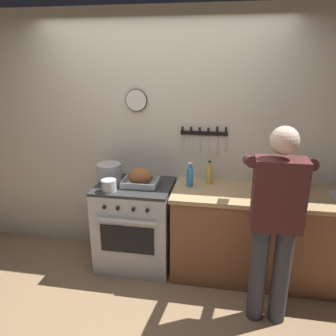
{
  "coord_description": "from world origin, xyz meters",
  "views": [
    {
      "loc": [
        0.66,
        -2.02,
        2.1
      ],
      "look_at": [
        0.15,
        0.85,
        1.14
      ],
      "focal_mm": 35.34,
      "sensor_mm": 36.0,
      "label": 1
    }
  ],
  "objects_px": {
    "cutting_board": "(270,194)",
    "bottle_cooking_oil": "(209,174)",
    "saucepan": "(109,185)",
    "bottle_wine_red": "(302,178)",
    "stock_pot": "(109,172)",
    "stove": "(136,225)",
    "roasting_pan": "(140,178)",
    "person_cook": "(276,216)",
    "bottle_dish_soap": "(190,176)"
  },
  "relations": [
    {
      "from": "bottle_wine_red",
      "to": "person_cook",
      "type": "bearing_deg",
      "value": -114.63
    },
    {
      "from": "roasting_pan",
      "to": "bottle_dish_soap",
      "type": "distance_m",
      "value": 0.49
    },
    {
      "from": "person_cook",
      "to": "cutting_board",
      "type": "xyz_separation_m",
      "value": [
        0.02,
        0.55,
        -0.04
      ]
    },
    {
      "from": "saucepan",
      "to": "cutting_board",
      "type": "xyz_separation_m",
      "value": [
        1.51,
        0.18,
        -0.05
      ]
    },
    {
      "from": "stove",
      "to": "roasting_pan",
      "type": "xyz_separation_m",
      "value": [
        0.07,
        -0.02,
        0.53
      ]
    },
    {
      "from": "saucepan",
      "to": "cutting_board",
      "type": "height_order",
      "value": "saucepan"
    },
    {
      "from": "person_cook",
      "to": "saucepan",
      "type": "relative_size",
      "value": 11.37
    },
    {
      "from": "stove",
      "to": "cutting_board",
      "type": "height_order",
      "value": "cutting_board"
    },
    {
      "from": "roasting_pan",
      "to": "cutting_board",
      "type": "xyz_separation_m",
      "value": [
        1.25,
        -0.01,
        -0.07
      ]
    },
    {
      "from": "stock_pot",
      "to": "saucepan",
      "type": "distance_m",
      "value": 0.31
    },
    {
      "from": "stove",
      "to": "roasting_pan",
      "type": "distance_m",
      "value": 0.54
    },
    {
      "from": "stock_pot",
      "to": "stove",
      "type": "bearing_deg",
      "value": -16.44
    },
    {
      "from": "stove",
      "to": "stock_pot",
      "type": "bearing_deg",
      "value": 163.56
    },
    {
      "from": "stock_pot",
      "to": "cutting_board",
      "type": "height_order",
      "value": "stock_pot"
    },
    {
      "from": "cutting_board",
      "to": "bottle_cooking_oil",
      "type": "relative_size",
      "value": 1.5
    },
    {
      "from": "stove",
      "to": "saucepan",
      "type": "distance_m",
      "value": 0.58
    },
    {
      "from": "cutting_board",
      "to": "bottle_cooking_oil",
      "type": "height_order",
      "value": "bottle_cooking_oil"
    },
    {
      "from": "saucepan",
      "to": "stove",
      "type": "bearing_deg",
      "value": 46.66
    },
    {
      "from": "cutting_board",
      "to": "bottle_wine_red",
      "type": "bearing_deg",
      "value": 27.42
    },
    {
      "from": "bottle_wine_red",
      "to": "saucepan",
      "type": "bearing_deg",
      "value": -169.56
    },
    {
      "from": "person_cook",
      "to": "stock_pot",
      "type": "relative_size",
      "value": 6.57
    },
    {
      "from": "roasting_pan",
      "to": "saucepan",
      "type": "height_order",
      "value": "roasting_pan"
    },
    {
      "from": "saucepan",
      "to": "bottle_cooking_oil",
      "type": "bearing_deg",
      "value": 21.95
    },
    {
      "from": "saucepan",
      "to": "bottle_wine_red",
      "type": "height_order",
      "value": "bottle_wine_red"
    },
    {
      "from": "stock_pot",
      "to": "bottle_dish_soap",
      "type": "bearing_deg",
      "value": -2.04
    },
    {
      "from": "stove",
      "to": "bottle_dish_soap",
      "type": "xyz_separation_m",
      "value": [
        0.56,
        0.06,
        0.55
      ]
    },
    {
      "from": "cutting_board",
      "to": "bottle_cooking_oil",
      "type": "bearing_deg",
      "value": 160.86
    },
    {
      "from": "bottle_wine_red",
      "to": "bottle_cooking_oil",
      "type": "bearing_deg",
      "value": 177.36
    },
    {
      "from": "stock_pot",
      "to": "cutting_board",
      "type": "bearing_deg",
      "value": -4.11
    },
    {
      "from": "stock_pot",
      "to": "cutting_board",
      "type": "xyz_separation_m",
      "value": [
        1.61,
        -0.12,
        -0.08
      ]
    },
    {
      "from": "roasting_pan",
      "to": "bottle_cooking_oil",
      "type": "distance_m",
      "value": 0.7
    },
    {
      "from": "stove",
      "to": "bottle_dish_soap",
      "type": "bearing_deg",
      "value": 5.75
    },
    {
      "from": "stock_pot",
      "to": "saucepan",
      "type": "xyz_separation_m",
      "value": [
        0.1,
        -0.29,
        -0.03
      ]
    },
    {
      "from": "person_cook",
      "to": "stock_pot",
      "type": "xyz_separation_m",
      "value": [
        -1.59,
        0.67,
        0.04
      ]
    },
    {
      "from": "stove",
      "to": "person_cook",
      "type": "distance_m",
      "value": 1.51
    },
    {
      "from": "person_cook",
      "to": "saucepan",
      "type": "bearing_deg",
      "value": 80.01
    },
    {
      "from": "stock_pot",
      "to": "saucepan",
      "type": "relative_size",
      "value": 1.73
    },
    {
      "from": "person_cook",
      "to": "bottle_cooking_oil",
      "type": "xyz_separation_m",
      "value": [
        -0.56,
        0.75,
        0.05
      ]
    },
    {
      "from": "roasting_pan",
      "to": "cutting_board",
      "type": "bearing_deg",
      "value": -0.61
    },
    {
      "from": "stock_pot",
      "to": "saucepan",
      "type": "bearing_deg",
      "value": -71.07
    },
    {
      "from": "stove",
      "to": "saucepan",
      "type": "relative_size",
      "value": 6.17
    },
    {
      "from": "bottle_dish_soap",
      "to": "bottle_wine_red",
      "type": "height_order",
      "value": "bottle_wine_red"
    },
    {
      "from": "stock_pot",
      "to": "bottle_wine_red",
      "type": "distance_m",
      "value": 1.92
    },
    {
      "from": "cutting_board",
      "to": "bottle_dish_soap",
      "type": "distance_m",
      "value": 0.77
    },
    {
      "from": "roasting_pan",
      "to": "bottle_cooking_oil",
      "type": "height_order",
      "value": "bottle_cooking_oil"
    },
    {
      "from": "person_cook",
      "to": "cutting_board",
      "type": "relative_size",
      "value": 4.61
    },
    {
      "from": "bottle_dish_soap",
      "to": "bottle_cooking_oil",
      "type": "distance_m",
      "value": 0.22
    },
    {
      "from": "cutting_board",
      "to": "stock_pot",
      "type": "bearing_deg",
      "value": 175.89
    },
    {
      "from": "person_cook",
      "to": "stock_pot",
      "type": "height_order",
      "value": "person_cook"
    },
    {
      "from": "roasting_pan",
      "to": "bottle_wine_red",
      "type": "relative_size",
      "value": 1.12
    }
  ]
}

